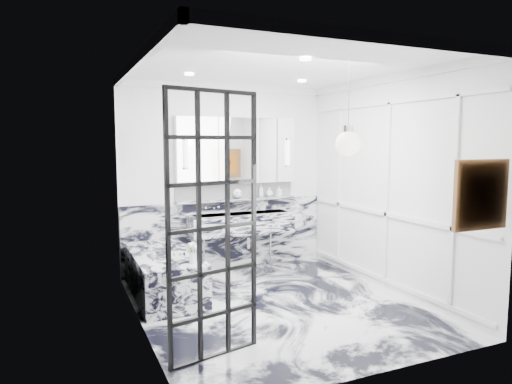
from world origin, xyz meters
name	(u,v)px	position (x,y,z in m)	size (l,w,h in m)	color
floor	(278,305)	(0.00, 0.00, 0.00)	(3.60, 3.60, 0.00)	silver
ceiling	(279,66)	(0.00, 0.00, 2.80)	(3.60, 3.60, 0.00)	white
wall_back	(226,178)	(0.00, 1.80, 1.40)	(3.60, 3.60, 0.00)	white
wall_front	(378,210)	(0.00, -1.80, 1.40)	(3.60, 3.60, 0.00)	white
wall_left	(139,195)	(-1.60, 0.00, 1.40)	(3.60, 3.60, 0.00)	white
wall_right	(388,184)	(1.60, 0.00, 1.40)	(3.60, 3.60, 0.00)	white
marble_clad_back	(227,235)	(0.00, 1.78, 0.53)	(3.18, 0.05, 1.05)	silver
marble_clad_left	(140,201)	(-1.59, 0.00, 1.34)	(0.02, 3.56, 2.68)	silver
panel_molding	(387,192)	(1.58, 0.00, 1.30)	(0.03, 3.40, 2.30)	white
soap_bottle_a	(261,191)	(0.55, 1.71, 1.19)	(0.08, 0.08, 0.20)	#8C5919
soap_bottle_b	(279,191)	(0.85, 1.71, 1.17)	(0.07, 0.08, 0.16)	#4C4C51
soap_bottle_c	(269,192)	(0.69, 1.71, 1.16)	(0.11, 0.11, 0.14)	silver
face_pot	(237,193)	(0.15, 1.71, 1.17)	(0.14, 0.14, 0.14)	white
amber_bottle	(254,194)	(0.42, 1.71, 1.14)	(0.04, 0.04, 0.10)	#8C5919
flower_vase	(193,258)	(-0.96, 0.29, 0.61)	(0.08, 0.08, 0.12)	silver
crittall_door	(214,228)	(-1.11, -0.95, 1.19)	(0.88, 0.04, 2.38)	black
artwork	(481,195)	(1.20, -1.76, 1.46)	(0.55, 0.05, 0.55)	#BF6713
pendant_light	(348,144)	(0.12, -1.19, 1.93)	(0.23, 0.23, 0.23)	white
trough_sink	(241,223)	(0.15, 1.55, 0.73)	(1.60, 0.45, 0.30)	silver
ledge	(237,199)	(0.15, 1.72, 1.07)	(1.90, 0.14, 0.04)	silver
subway_tile	(236,190)	(0.15, 1.78, 1.21)	(1.90, 0.03, 0.23)	white
mirror_cabinet	(237,150)	(0.15, 1.73, 1.82)	(1.90, 0.16, 1.00)	white
sconce_left	(186,154)	(-0.67, 1.63, 1.78)	(0.07, 0.07, 0.40)	white
sconce_right	(288,153)	(0.97, 1.63, 1.78)	(0.07, 0.07, 0.40)	white
bathtub	(164,274)	(-1.18, 0.90, 0.28)	(0.75, 1.65, 0.55)	silver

